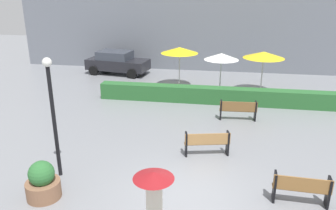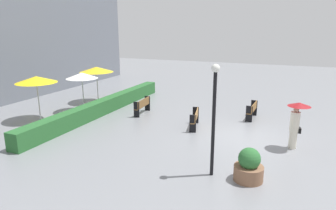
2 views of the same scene
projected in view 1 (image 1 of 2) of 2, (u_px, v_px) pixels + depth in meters
The scene contains 12 objects.
ground_plane at pixel (185, 194), 9.93m from camera, with size 60.00×60.00×0.00m, color gray.
bench_mid_center at pixel (207, 142), 12.05m from camera, with size 1.65×0.66×0.89m.
bench_back_row at pixel (238, 109), 15.24m from camera, with size 1.68×0.42×0.90m.
bench_near_right at pixel (302, 188), 9.33m from camera, with size 1.55×0.42×0.90m.
pedestrian_with_umbrella at pixel (154, 199), 7.59m from camera, with size 0.92×0.92×2.01m.
planter_pot at pixel (43, 182), 9.65m from camera, with size 0.98×0.98×1.15m.
lamp_post at pixel (52, 106), 10.18m from camera, with size 0.28×0.28×3.86m.
patio_umbrella_yellow at pixel (180, 50), 19.49m from camera, with size 2.16×2.16×2.45m.
patio_umbrella_white at pixel (221, 57), 18.14m from camera, with size 1.87×1.87×2.37m.
patio_umbrella_yellow_far at pixel (264, 55), 18.34m from camera, with size 2.24×2.24×2.42m.
hedge_strip at pixel (221, 96), 17.46m from camera, with size 12.84×0.70×0.84m, color #28602D.
parked_car at pixel (117, 62), 23.23m from camera, with size 4.42×2.48×1.57m.
Camera 1 is at (0.87, -8.44, 5.82)m, focal length 36.04 mm.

